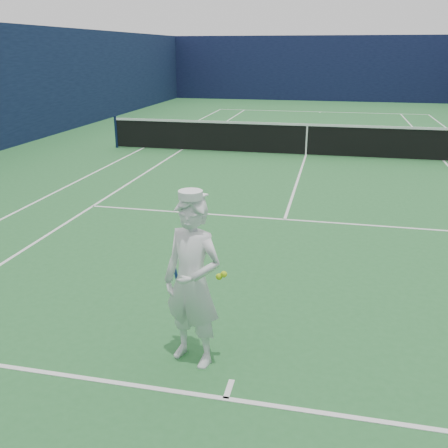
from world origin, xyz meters
name	(u,v)px	position (x,y,z in m)	size (l,w,h in m)	color
ground	(306,156)	(0.00, 0.00, 0.00)	(80.00, 80.00, 0.00)	#286A32
court_markings	(306,156)	(0.00, 0.00, 0.00)	(11.03, 23.83, 0.01)	white
windscreen_fence	(309,91)	(0.00, 0.00, 2.00)	(20.12, 36.12, 4.00)	#0E1334
tennis_net	(307,138)	(0.00, 0.00, 0.55)	(12.88, 0.09, 1.07)	#141E4C
tennis_player	(192,282)	(-0.48, -11.31, 0.93)	(0.78, 0.69, 1.90)	white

